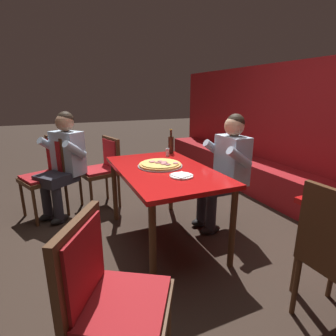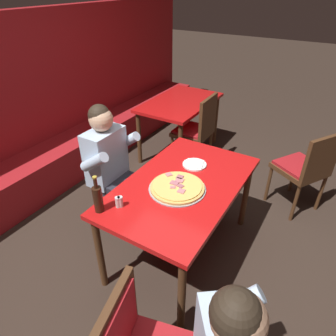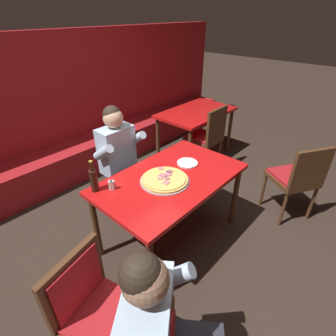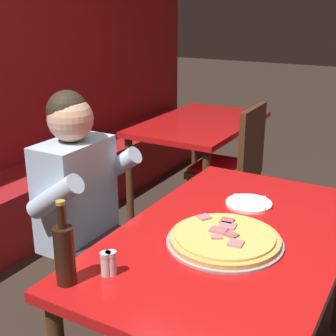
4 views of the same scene
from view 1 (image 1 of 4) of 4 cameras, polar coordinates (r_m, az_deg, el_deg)
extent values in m
plane|color=#33261E|center=(2.86, -0.80, -15.15)|extent=(24.00, 24.00, 0.00)
cube|color=#A3191E|center=(3.89, 30.42, 5.99)|extent=(6.80, 0.16, 1.90)
cube|color=#A3191E|center=(3.81, 26.02, -4.83)|extent=(6.46, 0.48, 0.46)
cylinder|color=#4C2D19|center=(3.16, -11.51, -4.96)|extent=(0.06, 0.06, 0.73)
cylinder|color=#4C2D19|center=(2.05, -3.34, -17.00)|extent=(0.06, 0.06, 0.73)
cylinder|color=#4C2D19|center=(3.37, 0.63, -3.28)|extent=(0.06, 0.06, 0.73)
cylinder|color=#4C2D19|center=(2.36, 13.86, -12.70)|extent=(0.06, 0.06, 0.73)
cube|color=red|center=(2.55, -0.86, -0.55)|extent=(1.40, 0.85, 0.04)
cylinder|color=#9E9EA3|center=(2.62, -1.72, 0.47)|extent=(0.45, 0.45, 0.01)
cylinder|color=#DBA856|center=(2.62, -1.72, 0.76)|extent=(0.42, 0.42, 0.02)
cylinder|color=#E5BC5B|center=(2.62, -1.73, 1.06)|extent=(0.38, 0.38, 0.01)
cube|color=#C6757A|center=(2.56, -0.87, 0.95)|extent=(0.06, 0.07, 0.01)
cube|color=#B76670|center=(2.62, -0.98, 1.27)|extent=(0.05, 0.07, 0.01)
cube|color=#C6757A|center=(2.66, -1.77, 1.50)|extent=(0.05, 0.05, 0.01)
cube|color=#C6757A|center=(2.64, -3.46, 1.37)|extent=(0.06, 0.06, 0.01)
cube|color=#A85B66|center=(2.61, -2.26, 1.19)|extent=(0.05, 0.06, 0.01)
cube|color=#C6757A|center=(2.58, 1.74, 1.06)|extent=(0.07, 0.06, 0.01)
cube|color=#A85B66|center=(2.54, -0.10, 0.78)|extent=(0.06, 0.06, 0.01)
cylinder|color=white|center=(2.30, 2.92, -1.72)|extent=(0.21, 0.21, 0.01)
cube|color=white|center=(2.30, 2.93, -1.48)|extent=(0.19, 0.19, 0.01)
cylinder|color=black|center=(3.19, 0.64, 5.01)|extent=(0.07, 0.07, 0.20)
cylinder|color=black|center=(3.16, 0.65, 7.51)|extent=(0.03, 0.03, 0.08)
cylinder|color=#B29933|center=(3.16, 0.65, 8.33)|extent=(0.03, 0.03, 0.01)
cylinder|color=silver|center=(3.06, -0.17, 3.32)|extent=(0.04, 0.04, 0.07)
cylinder|color=silver|center=(3.06, -0.17, 3.06)|extent=(0.03, 0.03, 0.04)
cylinder|color=silver|center=(3.05, -0.17, 4.11)|extent=(0.04, 0.04, 0.01)
cylinder|color=silver|center=(3.08, -0.06, 3.39)|extent=(0.04, 0.04, 0.07)
cylinder|color=#28231E|center=(3.08, -0.06, 3.13)|extent=(0.03, 0.03, 0.04)
cylinder|color=silver|center=(3.07, -0.06, 4.18)|extent=(0.04, 0.04, 0.01)
ellipsoid|color=black|center=(3.12, 7.18, -11.52)|extent=(0.11, 0.24, 0.09)
ellipsoid|color=black|center=(2.97, 9.19, -13.10)|extent=(0.11, 0.24, 0.09)
cylinder|color=#282833|center=(3.04, 7.30, -8.42)|extent=(0.11, 0.11, 0.43)
cylinder|color=#282833|center=(2.89, 9.35, -9.89)|extent=(0.11, 0.11, 0.43)
cube|color=#282833|center=(2.91, 10.20, -3.75)|extent=(0.34, 0.40, 0.12)
cube|color=silver|center=(2.94, 13.71, 1.78)|extent=(0.38, 0.22, 0.52)
cylinder|color=silver|center=(3.05, 10.13, 4.04)|extent=(0.09, 0.30, 0.25)
cylinder|color=silver|center=(2.71, 15.25, 2.19)|extent=(0.09, 0.30, 0.25)
sphere|color=#D6A884|center=(2.88, 14.19, 8.84)|extent=(0.21, 0.21, 0.21)
sphere|color=#2D2319|center=(2.88, 14.48, 9.53)|extent=(0.19, 0.19, 0.19)
cylinder|color=#4C2D19|center=(2.40, 32.20, -18.40)|extent=(0.04, 0.04, 0.45)
cylinder|color=#4C2D19|center=(2.13, 26.05, -22.08)|extent=(0.04, 0.04, 0.45)
cube|color=#4C2D19|center=(1.77, 32.65, -11.65)|extent=(0.44, 0.05, 0.48)
cylinder|color=#4C2D19|center=(1.73, 0.04, -30.61)|extent=(0.04, 0.04, 0.45)
cylinder|color=#4C2D19|center=(1.81, -13.71, -28.68)|extent=(0.04, 0.04, 0.45)
cube|color=#4C2D19|center=(1.45, -9.58, -28.16)|extent=(0.61, 0.61, 0.05)
cube|color=#A3191E|center=(1.43, -9.66, -27.01)|extent=(0.56, 0.56, 0.03)
cube|color=#4C2D19|center=(1.36, -18.60, -18.96)|extent=(0.40, 0.26, 0.44)
cube|color=#A3191E|center=(1.35, -17.60, -19.15)|extent=(0.32, 0.21, 0.37)
cylinder|color=#4C2D19|center=(3.70, -29.09, -5.96)|extent=(0.04, 0.04, 0.45)
cylinder|color=#4C2D19|center=(3.36, -26.95, -7.79)|extent=(0.04, 0.04, 0.45)
cylinder|color=#4C2D19|center=(3.82, -23.72, -4.61)|extent=(0.04, 0.04, 0.45)
cylinder|color=#4C2D19|center=(3.49, -21.14, -6.22)|extent=(0.04, 0.04, 0.45)
cube|color=#4C2D19|center=(3.51, -25.71, -2.31)|extent=(0.58, 0.58, 0.05)
cube|color=#A3191E|center=(3.49, -25.79, -1.68)|extent=(0.53, 0.53, 0.03)
cube|color=#4C2D19|center=(3.51, -23.23, 2.45)|extent=(0.42, 0.21, 0.47)
cube|color=#A3191E|center=(3.50, -23.59, 2.37)|extent=(0.34, 0.17, 0.40)
cylinder|color=#4C2D19|center=(3.75, -18.46, -4.42)|extent=(0.04, 0.04, 0.45)
cylinder|color=#4C2D19|center=(3.41, -16.30, -6.27)|extent=(0.04, 0.04, 0.45)
cylinder|color=#4C2D19|center=(3.88, -13.18, -3.33)|extent=(0.04, 0.04, 0.45)
cylinder|color=#4C2D19|center=(3.55, -10.59, -4.98)|extent=(0.04, 0.04, 0.45)
cube|color=#4C2D19|center=(3.56, -14.91, -0.95)|extent=(0.53, 0.53, 0.05)
cube|color=#A3191E|center=(3.55, -14.96, -0.33)|extent=(0.49, 0.49, 0.03)
cube|color=#4C2D19|center=(3.58, -12.24, 3.23)|extent=(0.44, 0.14, 0.42)
cube|color=#A3191E|center=(3.57, -12.60, 3.17)|extent=(0.36, 0.11, 0.35)
ellipsoid|color=black|center=(3.55, -24.55, -9.42)|extent=(0.23, 0.26, 0.09)
ellipsoid|color=black|center=(3.40, -22.50, -10.30)|extent=(0.23, 0.26, 0.09)
cylinder|color=#282833|center=(3.48, -24.90, -6.65)|extent=(0.11, 0.11, 0.43)
cylinder|color=#282833|center=(3.32, -22.84, -7.43)|extent=(0.11, 0.11, 0.43)
cube|color=#282833|center=(3.36, -23.09, -2.09)|extent=(0.51, 0.52, 0.12)
cube|color=silver|center=(3.41, -20.96, 3.11)|extent=(0.44, 0.40, 0.52)
cylinder|color=silver|center=(3.52, -24.40, 4.43)|extent=(0.25, 0.29, 0.25)
cylinder|color=silver|center=(3.18, -19.63, 3.83)|extent=(0.25, 0.29, 0.25)
sphere|color=tan|center=(3.36, -21.58, 9.18)|extent=(0.21, 0.21, 0.21)
sphere|color=#2D2319|center=(3.36, -21.45, 9.81)|extent=(0.19, 0.19, 0.19)
cylinder|color=#4C2D19|center=(2.25, 26.73, -15.60)|extent=(0.06, 0.06, 0.73)
camera|label=2|loc=(4.05, -25.24, 24.47)|focal=32.00mm
camera|label=3|loc=(3.85, -32.13, 23.14)|focal=28.00mm
camera|label=4|loc=(3.86, -19.44, 17.51)|focal=50.00mm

